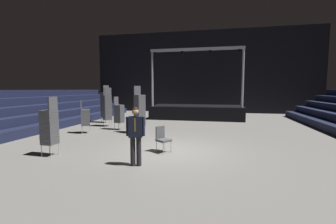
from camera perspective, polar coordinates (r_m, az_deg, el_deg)
The scene contains 11 objects.
ground_plane at distance 8.97m, azimuth 1.20°, elevation -9.60°, with size 22.00×30.00×0.10m, color slate.
arena_end_wall at distance 23.61m, azimuth 8.39°, elevation 9.68°, with size 22.00×0.30×8.00m, color black.
stage_riser at distance 18.52m, azimuth 7.12°, elevation 0.24°, with size 7.02×3.29×5.24m.
man_with_tie at distance 7.03m, azimuth -7.96°, elevation -5.03°, with size 0.57×0.31×1.78m.
chair_stack_front_left at distance 9.00m, azimuth -27.06°, elevation -3.16°, with size 0.45×0.45×2.05m.
chair_stack_front_right at distance 12.92m, azimuth -19.61°, elevation -1.13°, with size 0.60×0.60×1.71m.
chair_stack_mid_left at distance 16.60m, azimuth -15.19°, elevation 1.88°, with size 0.61×0.61×2.56m.
chair_stack_mid_right at distance 12.19m, azimuth -6.96°, elevation 0.56°, with size 0.61×0.61×2.48m.
chair_stack_mid_centre at distance 13.52m, azimuth -11.92°, elevation -0.28°, with size 0.51×0.51×1.88m.
chair_stack_rear_left at distance 14.91m, azimuth -14.66°, elevation 1.17°, with size 0.62×0.62×2.39m.
loose_chair_near_man at distance 8.60m, azimuth -1.39°, elevation -6.26°, with size 0.61×0.61×0.95m.
Camera 1 is at (1.67, -8.49, 2.31)m, focal length 24.89 mm.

